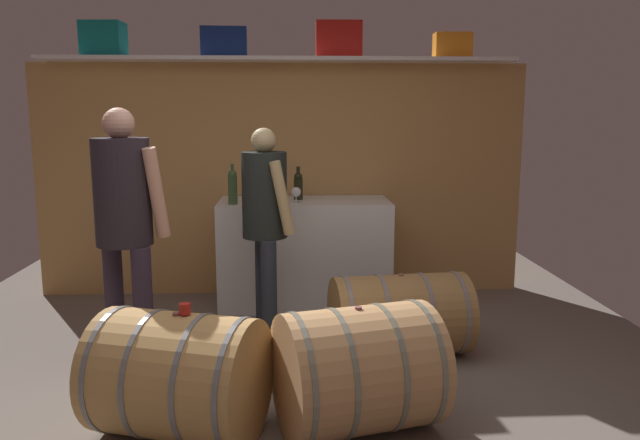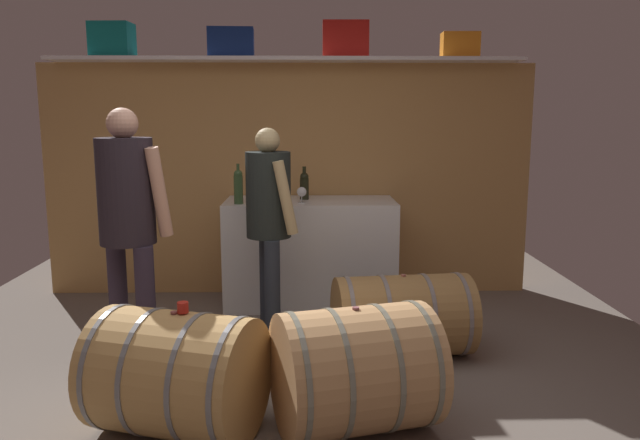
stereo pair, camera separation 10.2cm
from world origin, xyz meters
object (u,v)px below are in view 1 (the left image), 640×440
object	(u,v)px
wine_barrel_flank	(400,315)
winemaker_pouring	(266,210)
toolcase_orange	(452,46)
wine_barrel_near	(179,375)
wine_glass	(296,192)
toolcase_teal	(104,39)
wine_bottle_green	(233,186)
red_funnel	(257,194)
toolcase_navy	(224,43)
wine_barrel_far	(358,369)
wine_bottle_dark	(298,185)
work_cabinet	(305,252)
toolcase_red	(339,40)
visitor_tasting	(124,211)
tasting_cup	(185,309)

from	to	relation	value
wine_barrel_flank	winemaker_pouring	xyz separation A→B (m)	(-0.93, 0.44, 0.67)
toolcase_orange	wine_barrel_near	world-z (taller)	toolcase_orange
wine_glass	winemaker_pouring	bearing A→B (deg)	-109.86
toolcase_teal	wine_barrel_near	bearing A→B (deg)	-65.27
wine_bottle_green	red_funnel	distance (m)	0.26
toolcase_navy	wine_barrel_far	bearing A→B (deg)	-73.26
toolcase_teal	winemaker_pouring	distance (m)	2.18
wine_barrel_near	wine_barrel_far	distance (m)	0.93
wine_bottle_dark	toolcase_navy	bearing A→B (deg)	164.36
wine_bottle_green	wine_barrel_far	bearing A→B (deg)	-68.02
work_cabinet	wine_barrel_flank	world-z (taller)	work_cabinet
toolcase_navy	wine_barrel_near	distance (m)	3.15
wine_glass	wine_bottle_green	bearing A→B (deg)	-174.73
toolcase_red	wine_bottle_green	xyz separation A→B (m)	(-0.90, -0.44, -1.22)
work_cabinet	wine_barrel_near	xyz separation A→B (m)	(-0.70, -2.25, -0.13)
wine_barrel_flank	toolcase_navy	bearing A→B (deg)	125.10
red_funnel	visitor_tasting	distance (m)	1.50
wine_barrel_flank	visitor_tasting	bearing A→B (deg)	176.36
tasting_cup	toolcase_teal	bearing A→B (deg)	112.72
work_cabinet	wine_glass	size ratio (longest dim) A/B	10.92
toolcase_navy	wine_barrel_flank	bearing A→B (deg)	-51.64
toolcase_red	toolcase_orange	size ratio (longest dim) A/B	1.24
toolcase_navy	red_funnel	distance (m)	1.33
red_funnel	wine_barrel_flank	size ratio (longest dim) A/B	0.13
toolcase_orange	wine_barrel_flank	distance (m)	2.53
wine_glass	red_funnel	size ratio (longest dim) A/B	1.07
toolcase_teal	tasting_cup	distance (m)	3.13
wine_bottle_dark	wine_barrel_flank	xyz separation A→B (m)	(0.68, -1.29, -0.76)
wine_bottle_dark	red_funnel	size ratio (longest dim) A/B	2.30
toolcase_orange	wine_barrel_flank	size ratio (longest dim) A/B	0.32
wine_bottle_green	tasting_cup	size ratio (longest dim) A/B	5.77
red_funnel	wine_barrel_far	bearing A→B (deg)	-73.96
wine_barrel_far	visitor_tasting	distance (m)	1.82
wine_bottle_green	visitor_tasting	xyz separation A→B (m)	(-0.59, -1.12, -0.03)
wine_barrel_near	visitor_tasting	bearing A→B (deg)	135.02
work_cabinet	wine_barrel_near	size ratio (longest dim) A/B	1.50
visitor_tasting	wine_barrel_near	bearing A→B (deg)	-23.31
toolcase_teal	wine_barrel_near	size ratio (longest dim) A/B	0.35
toolcase_teal	wine_bottle_green	xyz separation A→B (m)	(1.10, -0.44, -1.21)
toolcase_navy	toolcase_red	bearing A→B (deg)	-3.36
toolcase_red	wine_bottle_dark	distance (m)	1.30
toolcase_teal	wine_barrel_far	xyz separation A→B (m)	(1.92, -2.47, -1.94)
winemaker_pouring	wine_bottle_dark	bearing A→B (deg)	151.95
wine_barrel_flank	tasting_cup	bearing A→B (deg)	-148.09
work_cabinet	wine_glass	world-z (taller)	wine_glass
wine_bottle_dark	tasting_cup	bearing A→B (deg)	-104.64
work_cabinet	toolcase_orange	bearing A→B (deg)	10.46
wine_barrel_near	winemaker_pouring	xyz separation A→B (m)	(0.40, 1.46, 0.63)
wine_barrel_near	wine_barrel_far	size ratio (longest dim) A/B	1.04
wine_glass	visitor_tasting	xyz separation A→B (m)	(-1.11, -1.17, 0.03)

